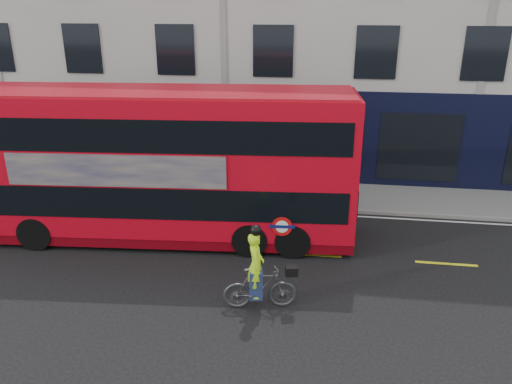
# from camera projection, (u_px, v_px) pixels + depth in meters

# --- Properties ---
(ground) EXTENTS (120.00, 120.00, 0.00)m
(ground) POSITION_uv_depth(u_px,v_px,m) (173.00, 270.00, 14.58)
(ground) COLOR black
(ground) RESTS_ON ground
(pavement) EXTENTS (60.00, 3.00, 0.12)m
(pavement) POSITION_uv_depth(u_px,v_px,m) (219.00, 190.00, 20.57)
(pavement) COLOR gray
(pavement) RESTS_ON ground
(kerb) EXTENTS (60.00, 0.12, 0.13)m
(kerb) POSITION_uv_depth(u_px,v_px,m) (211.00, 204.00, 19.18)
(kerb) COLOR gray
(kerb) RESTS_ON ground
(road_edge_line) EXTENTS (58.00, 0.10, 0.01)m
(road_edge_line) POSITION_uv_depth(u_px,v_px,m) (210.00, 208.00, 18.92)
(road_edge_line) COLOR silver
(road_edge_line) RESTS_ON ground
(lane_dashes) EXTENTS (58.00, 0.12, 0.01)m
(lane_dashes) POSITION_uv_depth(u_px,v_px,m) (187.00, 246.00, 15.97)
(lane_dashes) COLOR yellow
(lane_dashes) RESTS_ON ground
(bus) EXTENTS (12.20, 3.62, 4.85)m
(bus) POSITION_uv_depth(u_px,v_px,m) (165.00, 165.00, 15.83)
(bus) COLOR red
(bus) RESTS_ON ground
(cyclist) EXTENTS (1.95, 0.89, 2.32)m
(cyclist) POSITION_uv_depth(u_px,v_px,m) (259.00, 281.00, 12.52)
(cyclist) COLOR #414445
(cyclist) RESTS_ON ground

